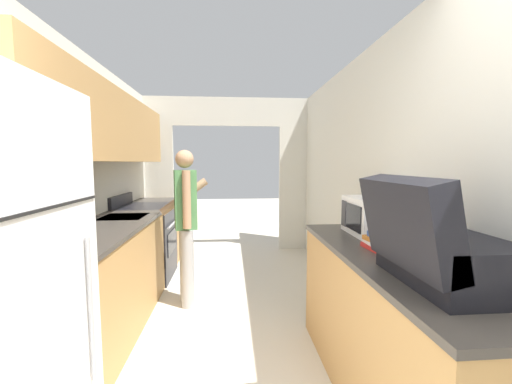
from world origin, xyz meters
TOP-DOWN VIEW (x-y plane):
  - wall_left at (-1.27, 2.11)m, footprint 0.38×6.98m
  - wall_right at (1.35, 1.69)m, footprint 0.06×6.98m
  - wall_far_with_doorway at (0.00, 4.61)m, footprint 3.03×0.06m
  - counter_left at (-1.02, 2.50)m, footprint 0.62×3.21m
  - counter_right at (1.02, 1.16)m, footprint 0.62×1.83m
  - range_oven at (-1.01, 3.41)m, footprint 0.66×0.76m
  - person at (-0.40, 2.63)m, footprint 0.51×0.43m
  - suitcase at (0.94, 0.73)m, footprint 0.49×0.59m
  - microwave at (1.12, 1.67)m, footprint 0.35×0.44m
  - book_stack at (1.01, 1.23)m, footprint 0.26×0.32m

SIDE VIEW (x-z plane):
  - counter_right at x=1.02m, z-range 0.00..0.92m
  - counter_left at x=-1.02m, z-range 0.00..0.92m
  - range_oven at x=-1.01m, z-range -0.06..1.00m
  - person at x=-0.40m, z-range 0.05..1.64m
  - book_stack at x=1.01m, z-range 0.92..1.03m
  - microwave at x=1.12m, z-range 0.92..1.20m
  - suitcase at x=0.94m, z-range 0.85..1.33m
  - wall_right at x=1.35m, z-range 0.00..2.50m
  - wall_far_with_doorway at x=0.00m, z-range 0.20..2.70m
  - wall_left at x=-1.27m, z-range 0.23..2.73m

